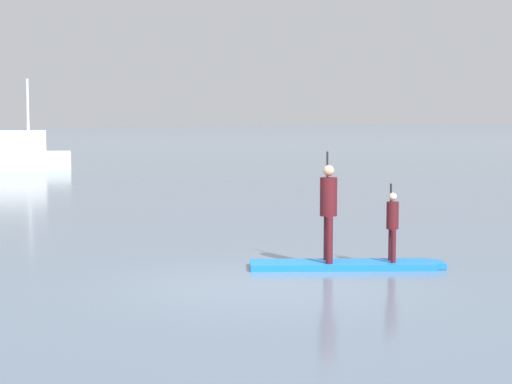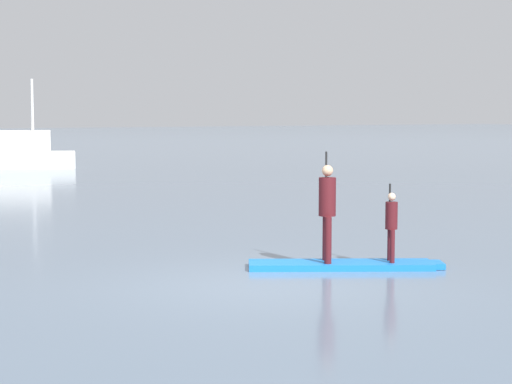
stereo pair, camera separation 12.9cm
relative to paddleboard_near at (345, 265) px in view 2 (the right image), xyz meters
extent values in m
plane|color=slate|center=(-1.81, -0.56, -0.05)|extent=(240.00, 240.00, 0.00)
cube|color=blue|center=(-0.07, 0.04, 0.00)|extent=(2.82, 1.92, 0.10)
cube|color=blue|center=(1.24, -0.67, 0.00)|extent=(0.42, 0.51, 0.09)
cylinder|color=#4C1419|center=(-0.18, 0.28, 0.41)|extent=(0.11, 0.11, 0.72)
cylinder|color=#4C1419|center=(-0.33, 0.00, 0.41)|extent=(0.11, 0.11, 0.72)
cylinder|color=#4C1419|center=(-0.25, 0.14, 1.07)|extent=(0.36, 0.36, 0.60)
sphere|color=tan|center=(-0.25, 0.14, 1.48)|extent=(0.17, 0.17, 0.17)
cylinder|color=black|center=(-0.16, 0.32, 0.91)|extent=(0.03, 0.03, 1.71)
cube|color=black|center=(-0.16, 0.32, 0.14)|extent=(0.09, 0.14, 0.18)
cylinder|color=#4C1419|center=(0.68, -0.24, 0.31)|extent=(0.08, 0.08, 0.51)
cylinder|color=#4C1419|center=(0.57, -0.44, 0.31)|extent=(0.08, 0.08, 0.51)
cylinder|color=#4C1419|center=(0.63, -0.34, 0.78)|extent=(0.26, 0.26, 0.42)
sphere|color=beige|center=(0.63, -0.34, 1.07)|extent=(0.12, 0.12, 0.12)
cylinder|color=black|center=(0.70, -0.19, 0.66)|extent=(0.03, 0.03, 1.21)
cube|color=black|center=(0.70, -0.19, 0.14)|extent=(0.09, 0.14, 0.18)
cube|color=silver|center=(1.55, 27.06, 0.30)|extent=(5.75, 3.24, 0.71)
cube|color=white|center=(2.01, 26.91, 1.12)|extent=(2.75, 2.01, 0.92)
cylinder|color=silver|center=(2.49, 26.77, 2.68)|extent=(0.12, 0.12, 2.21)
camera|label=1|loc=(-8.03, -11.09, 2.38)|focal=62.00mm
camera|label=2|loc=(-7.92, -11.15, 2.38)|focal=62.00mm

